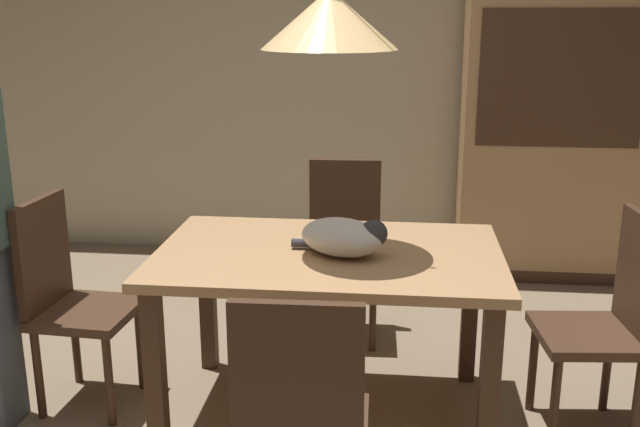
{
  "coord_description": "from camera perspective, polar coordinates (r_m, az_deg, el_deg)",
  "views": [
    {
      "loc": [
        0.36,
        -2.43,
        1.7
      ],
      "look_at": [
        0.04,
        0.58,
        0.85
      ],
      "focal_mm": 41.18,
      "sensor_mm": 36.0,
      "label": 1
    }
  ],
  "objects": [
    {
      "name": "chair_far_back",
      "position": [
        3.89,
        1.87,
        -2.15
      ],
      "size": [
        0.41,
        0.41,
        0.93
      ],
      "color": "#472D1E",
      "rests_on": "ground"
    },
    {
      "name": "chair_left_side",
      "position": [
        3.36,
        -18.96,
        -5.93
      ],
      "size": [
        0.43,
        0.43,
        0.93
      ],
      "color": "#472D1E",
      "rests_on": "ground"
    },
    {
      "name": "pendant_lamp",
      "position": [
        2.82,
        0.73,
        14.93
      ],
      "size": [
        0.52,
        0.52,
        1.3
      ],
      "color": "#E5B775"
    },
    {
      "name": "cat_sleeping",
      "position": [
        2.9,
        1.9,
        -1.83
      ],
      "size": [
        0.41,
        0.33,
        0.16
      ],
      "color": "silver",
      "rests_on": "dining_table"
    },
    {
      "name": "chair_near_front",
      "position": [
        2.28,
        -1.49,
        -15.67
      ],
      "size": [
        0.41,
        0.41,
        0.93
      ],
      "color": "#472D1E",
      "rests_on": "ground"
    },
    {
      "name": "back_wall",
      "position": [
        5.1,
        2.12,
        12.84
      ],
      "size": [
        6.4,
        0.1,
        2.9
      ],
      "primitive_type": "cube",
      "color": "beige",
      "rests_on": "ground"
    },
    {
      "name": "hutch_bookcase",
      "position": [
        4.91,
        17.35,
        5.45
      ],
      "size": [
        1.12,
        0.45,
        1.85
      ],
      "color": "tan",
      "rests_on": "ground"
    },
    {
      "name": "dining_table",
      "position": [
        3.01,
        0.67,
        -4.74
      ],
      "size": [
        1.4,
        0.9,
        0.75
      ],
      "color": "tan",
      "rests_on": "ground"
    },
    {
      "name": "chair_right_side",
      "position": [
        3.18,
        21.55,
        -7.45
      ],
      "size": [
        0.44,
        0.44,
        0.93
      ],
      "color": "#472D1E",
      "rests_on": "ground"
    }
  ]
}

